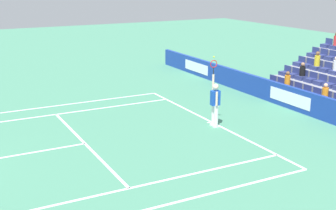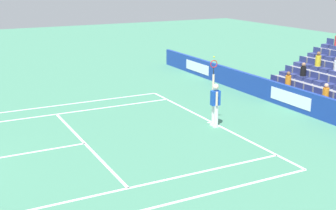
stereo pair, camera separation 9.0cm
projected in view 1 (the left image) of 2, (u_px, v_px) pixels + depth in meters
The scene contains 8 objects.
line_baseline at pixel (212, 122), 19.13m from camera, with size 10.97×0.10×0.01m, color white.
line_service at pixel (85, 144), 16.67m from camera, with size 8.23×0.10×0.01m, color white.
line_singles_sideline_left at pixel (46, 116), 19.98m from camera, with size 0.10×11.89×0.01m, color white.
line_singles_sideline_right at pixel (114, 192), 12.97m from camera, with size 0.10×11.89×0.01m, color white.
line_doubles_sideline_left at pixel (39, 108), 21.14m from camera, with size 0.10×11.89×0.01m, color white.
line_centre_mark at pixel (209, 122), 19.08m from camera, with size 0.10×0.20×0.01m, color white.
sponsor_barrier at pixel (291, 98), 20.92m from camera, with size 24.73×0.22×1.03m.
tennis_player at pixel (215, 103), 18.33m from camera, with size 0.52×0.38×2.85m.
Camera 1 is at (-15.27, -1.81, 5.92)m, focal length 48.86 mm.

